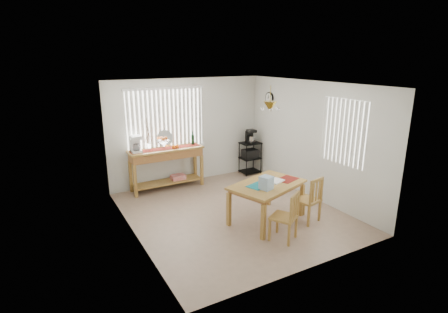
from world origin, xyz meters
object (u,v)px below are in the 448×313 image
wire_cart (250,155)px  dining_table (267,188)px  chair_left (286,217)px  sideboard (167,159)px  chair_right (309,200)px  cart_items (250,136)px

wire_cart → dining_table: (-1.31, -2.57, 0.15)m
chair_left → sideboard: bearing=104.9°
sideboard → wire_cart: sideboard is taller
sideboard → chair_right: 3.50m
dining_table → chair_left: 0.83m
sideboard → cart_items: (2.36, -0.01, 0.28)m
chair_right → cart_items: bearing=78.2°
chair_left → wire_cart: bearing=66.4°
wire_cart → dining_table: wire_cart is taller
sideboard → chair_right: bearing=-60.2°
sideboard → cart_items: size_ratio=4.95×
dining_table → sideboard: bearing=112.1°
cart_items → chair_right: bearing=-101.8°
sideboard → chair_right: size_ratio=1.93×
sideboard → cart_items: 2.38m
wire_cart → dining_table: size_ratio=0.53×
chair_right → dining_table: bearing=147.6°
cart_items → dining_table: 2.92m
chair_left → dining_table: bearing=78.5°
dining_table → cart_items: bearing=63.1°
sideboard → chair_right: sideboard is taller
cart_items → chair_right: (-0.63, -3.01, -0.58)m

